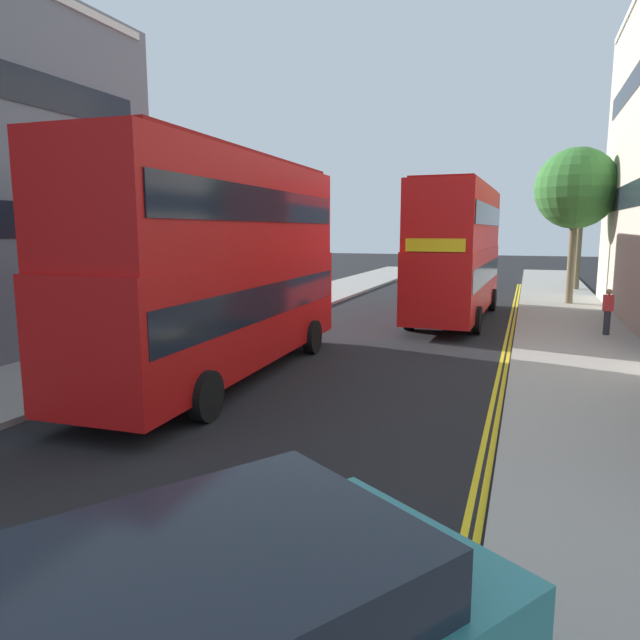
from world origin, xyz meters
name	(u,v)px	position (x,y,z in m)	size (l,w,h in m)	color
sidewalk_right	(587,367)	(6.50, 16.00, 0.07)	(4.00, 80.00, 0.14)	#9E9991
sidewalk_left	(181,337)	(-6.50, 16.00, 0.07)	(4.00, 80.00, 0.14)	#9E9991
kerb_line_outer	(504,380)	(4.40, 14.00, 0.00)	(0.10, 56.00, 0.01)	yellow
kerb_line_inner	(497,380)	(4.24, 14.00, 0.00)	(0.10, 56.00, 0.01)	yellow
double_decker_bus_away	(224,260)	(-2.46, 11.99, 3.03)	(3.08, 10.88, 5.64)	#B20F0F
double_decker_bus_oncoming	(458,248)	(2.00, 23.93, 3.03)	(3.00, 10.86, 5.64)	red
pedestrian_far	(608,311)	(7.54, 21.23, 0.99)	(0.34, 0.22, 1.62)	#2D2D38
street_tree_near	(576,189)	(6.85, 30.39, 5.78)	(3.94, 3.94, 7.65)	#6B6047
street_tree_mid	(582,196)	(7.72, 38.17, 5.84)	(3.27, 3.27, 7.40)	#6B6047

